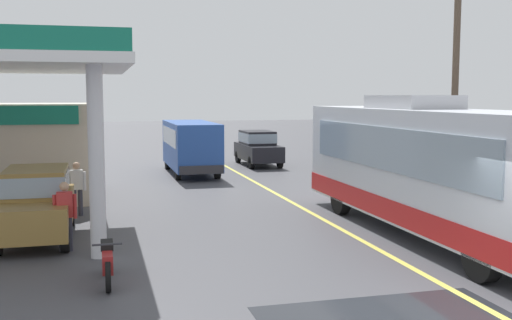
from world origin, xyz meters
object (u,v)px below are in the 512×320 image
at_px(car_at_pump, 37,200).
at_px(motorcycle_parked_forecourt, 107,260).
at_px(pedestrian_near_pump, 65,212).
at_px(pedestrian_by_shop, 77,186).
at_px(minibus_opposing_lane, 191,143).
at_px(car_trailing_behind_bus, 258,146).
at_px(coach_bus_main, 430,171).

xyz_separation_m(car_at_pump, motorcycle_parked_forecourt, (1.68, -4.25, -0.57)).
relative_size(pedestrian_near_pump, pedestrian_by_shop, 1.00).
xyz_separation_m(minibus_opposing_lane, car_trailing_behind_bus, (3.96, 2.63, -0.46)).
distance_m(car_at_pump, motorcycle_parked_forecourt, 4.61).
bearing_deg(minibus_opposing_lane, car_at_pump, -115.56).
bearing_deg(car_at_pump, minibus_opposing_lane, 64.44).
bearing_deg(car_trailing_behind_bus, coach_bus_main, -89.34).
bearing_deg(coach_bus_main, car_at_pump, 167.50).
distance_m(minibus_opposing_lane, motorcycle_parked_forecourt, 16.88).
bearing_deg(coach_bus_main, car_trailing_behind_bus, 90.66).
xyz_separation_m(car_at_pump, pedestrian_near_pump, (0.76, -1.50, -0.08)).
xyz_separation_m(pedestrian_near_pump, car_trailing_behind_bus, (8.98, 16.22, 0.08)).
relative_size(motorcycle_parked_forecourt, pedestrian_by_shop, 1.08).
bearing_deg(minibus_opposing_lane, pedestrian_by_shop, -117.94).
distance_m(car_at_pump, minibus_opposing_lane, 13.41).
relative_size(car_at_pump, pedestrian_by_shop, 2.53).
bearing_deg(minibus_opposing_lane, car_trailing_behind_bus, 33.59).
bearing_deg(car_at_pump, car_trailing_behind_bus, 56.49).
relative_size(pedestrian_by_shop, car_trailing_behind_bus, 0.40).
bearing_deg(coach_bus_main, pedestrian_by_shop, 150.66).
relative_size(car_at_pump, pedestrian_near_pump, 2.53).
distance_m(coach_bus_main, car_at_pump, 10.20).
distance_m(minibus_opposing_lane, pedestrian_near_pump, 14.50).
bearing_deg(motorcycle_parked_forecourt, car_at_pump, 111.56).
height_order(car_at_pump, pedestrian_near_pump, car_at_pump).
bearing_deg(pedestrian_near_pump, minibus_opposing_lane, 69.73).
xyz_separation_m(car_at_pump, car_trailing_behind_bus, (9.74, 14.72, 0.00)).
xyz_separation_m(motorcycle_parked_forecourt, pedestrian_by_shop, (-0.78, 7.13, 0.49)).
relative_size(coach_bus_main, pedestrian_near_pump, 6.65).
xyz_separation_m(car_at_pump, minibus_opposing_lane, (5.78, 12.09, 0.46)).
xyz_separation_m(coach_bus_main, car_at_pump, (-9.94, 2.20, -0.71)).
xyz_separation_m(motorcycle_parked_forecourt, pedestrian_near_pump, (-0.92, 2.75, 0.49)).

